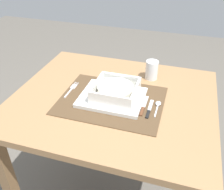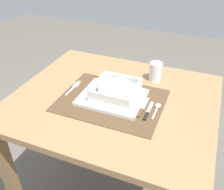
{
  "view_description": "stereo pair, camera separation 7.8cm",
  "coord_description": "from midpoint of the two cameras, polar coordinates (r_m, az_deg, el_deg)",
  "views": [
    {
      "loc": [
        0.27,
        -0.89,
        1.38
      ],
      "look_at": [
        0.0,
        -0.03,
        0.77
      ],
      "focal_mm": 40.57,
      "sensor_mm": 36.0,
      "label": 1
    },
    {
      "loc": [
        0.34,
        -0.87,
        1.38
      ],
      "look_at": [
        0.0,
        -0.03,
        0.77
      ],
      "focal_mm": 40.57,
      "sensor_mm": 36.0,
      "label": 2
    }
  ],
  "objects": [
    {
      "name": "spoon",
      "position": [
        1.08,
        8.3,
        -2.18
      ],
      "size": [
        0.02,
        0.11,
        0.01
      ],
      "rotation": [
        0.0,
        0.0,
        -0.02
      ],
      "color": "silver",
      "rests_on": "placemat"
    },
    {
      "name": "dining_table",
      "position": [
        1.2,
        -1.6,
        -4.91
      ],
      "size": [
        0.89,
        0.76,
        0.74
      ],
      "color": "#936D47",
      "rests_on": "ground"
    },
    {
      "name": "porridge_bowl",
      "position": [
        1.09,
        -1.22,
        0.91
      ],
      "size": [
        0.19,
        0.19,
        0.06
      ],
      "color": "white",
      "rests_on": "serving_plate"
    },
    {
      "name": "butter_knife",
      "position": [
        1.05,
        6.28,
        -3.41
      ],
      "size": [
        0.01,
        0.13,
        0.01
      ],
      "rotation": [
        0.0,
        0.0,
        -0.08
      ],
      "color": "black",
      "rests_on": "placemat"
    },
    {
      "name": "placemat",
      "position": [
        1.11,
        -2.02,
        -1.27
      ],
      "size": [
        0.45,
        0.35,
        0.0
      ],
      "primitive_type": "cube",
      "color": "#4C3823",
      "rests_on": "dining_table"
    },
    {
      "name": "bread_knife",
      "position": [
        1.07,
        5.05,
        -2.74
      ],
      "size": [
        0.01,
        0.14,
        0.01
      ],
      "rotation": [
        0.0,
        0.0,
        0.05
      ],
      "color": "#59331E",
      "rests_on": "placemat"
    },
    {
      "name": "fork",
      "position": [
        1.2,
        -10.83,
        1.4
      ],
      "size": [
        0.02,
        0.14,
        0.0
      ],
      "rotation": [
        0.0,
        0.0,
        -0.02
      ],
      "color": "silver",
      "rests_on": "placemat"
    },
    {
      "name": "serving_plate",
      "position": [
        1.11,
        -1.89,
        -0.6
      ],
      "size": [
        0.27,
        0.22,
        0.02
      ],
      "primitive_type": "cube",
      "color": "white",
      "rests_on": "placemat"
    },
    {
      "name": "drinking_glass",
      "position": [
        1.26,
        7.16,
        5.37
      ],
      "size": [
        0.06,
        0.06,
        0.09
      ],
      "color": "white",
      "rests_on": "dining_table"
    }
  ]
}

